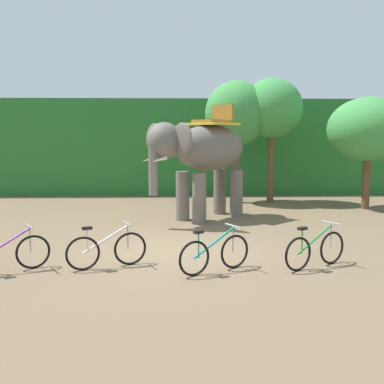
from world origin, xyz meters
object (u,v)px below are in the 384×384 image
Objects in this scene: tree_far_left at (272,109)px; tree_center_left at (369,130)px; bike_white at (107,250)px; bike_purple at (7,254)px; tree_right at (236,115)px; bike_teal at (215,253)px; bike_green at (315,249)px; elephant at (203,153)px.

tree_far_left reaches higher than tree_center_left.
bike_white is (-5.34, -9.31, -3.44)m from tree_far_left.
bike_purple is at bearing -143.55° from tree_center_left.
tree_center_left is at bearing -21.41° from tree_right.
tree_center_left reaches higher than bike_purple.
bike_teal is at bearing -107.83° from tree_far_left.
tree_center_left is (4.69, -1.84, -0.63)m from tree_right.
bike_teal is (2.23, -0.39, 0.00)m from bike_white.
bike_purple is 6.30m from bike_green.
tree_far_left is at bearing 151.01° from tree_center_left.
tree_far_left reaches higher than elephant.
bike_white is at bearing -119.86° from tree_far_left.
tree_right is 5.08m from tree_center_left.
bike_teal is (-6.37, -7.89, -2.59)m from tree_center_left.
bike_green is (-4.25, -7.64, -2.59)m from tree_center_left.
bike_purple is at bearing -178.67° from bike_green.
bike_purple is at bearing -127.23° from tree_far_left.
bike_purple is 0.99× the size of bike_teal.
elephant is at bearing -162.35° from tree_center_left.
tree_far_left reaches higher than tree_right.
tree_right is at bearing 158.59° from tree_center_left.
tree_far_left is 3.41× the size of bike_purple.
elephant is 7.43m from bike_purple.
elephant is at bearing -112.32° from tree_right.
bike_purple is 4.17m from bike_teal.
tree_center_left is 11.70m from bike_white.
tree_right is 10.02m from bike_green.
tree_right is 10.39m from bike_teal.
bike_purple and bike_green have the same top height.
bike_green is at bearing 1.33° from bike_purple.
bike_purple is at bearing -121.28° from tree_right.
tree_center_left is (3.26, -1.80, -0.85)m from tree_far_left.
bike_purple is 1.97m from bike_white.
tree_far_left reaches higher than bike_white.
bike_purple is at bearing -126.43° from elephant.
tree_right is 3.10× the size of bike_white.
tree_right is at bearing 67.32° from bike_white.
bike_green is (2.12, 0.25, 0.00)m from bike_teal.
bike_white is 2.26m from bike_teal.
elephant is (-1.57, -3.84, -1.40)m from tree_right.
tree_center_left is at bearing 17.65° from elephant.
tree_far_left is 10.75m from bike_teal.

